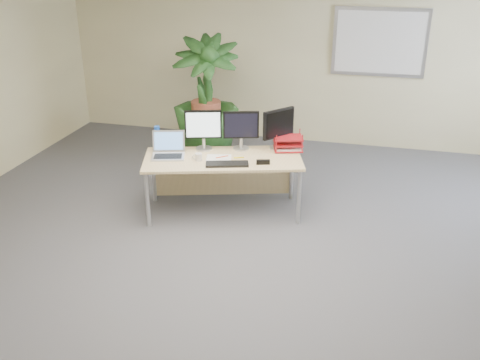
% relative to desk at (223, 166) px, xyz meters
% --- Properties ---
extents(floor, '(8.00, 8.00, 0.00)m').
position_rel_desk_xyz_m(floor, '(0.38, -1.45, -0.53)').
color(floor, '#48484D').
rests_on(floor, ground).
extents(back_wall, '(7.00, 0.04, 2.70)m').
position_rel_desk_xyz_m(back_wall, '(0.38, 2.55, 0.82)').
color(back_wall, '#BDB186').
rests_on(back_wall, floor).
extents(whiteboard, '(1.30, 0.04, 0.95)m').
position_rel_desk_xyz_m(whiteboard, '(1.58, 2.52, 1.02)').
color(whiteboard, '#A3A2A7').
rests_on(whiteboard, back_wall).
extents(desk, '(1.87, 1.19, 0.66)m').
position_rel_desk_xyz_m(desk, '(0.00, 0.00, 0.00)').
color(desk, tan).
rests_on(desk, floor).
extents(floor_plant, '(1.02, 1.02, 1.50)m').
position_rel_desk_xyz_m(floor_plant, '(-0.61, 1.31, 0.22)').
color(floor_plant, '#143715').
rests_on(floor_plant, floor).
extents(monitor_left, '(0.41, 0.19, 0.46)m').
position_rel_desk_xyz_m(monitor_left, '(-0.25, 0.10, 0.40)').
color(monitor_left, '#B0B1B5').
rests_on(monitor_left, desk).
extents(monitor_right, '(0.40, 0.18, 0.45)m').
position_rel_desk_xyz_m(monitor_right, '(0.16, 0.22, 0.39)').
color(monitor_right, '#B0B1B5').
rests_on(monitor_right, desk).
extents(monitor_dark, '(0.30, 0.35, 0.47)m').
position_rel_desk_xyz_m(monitor_dark, '(0.57, 0.33, 0.41)').
color(monitor_dark, '#B0B1B5').
rests_on(monitor_dark, desk).
extents(laptop, '(0.43, 0.40, 0.26)m').
position_rel_desk_xyz_m(laptop, '(-0.58, -0.17, 0.20)').
color(laptop, '#B8B9BD').
rests_on(laptop, desk).
extents(keyboard, '(0.48, 0.28, 0.03)m').
position_rel_desk_xyz_m(keyboard, '(0.13, -0.28, 0.15)').
color(keyboard, black).
rests_on(keyboard, desk).
extents(coffee_mug, '(0.11, 0.07, 0.08)m').
position_rel_desk_xyz_m(coffee_mug, '(-0.21, -0.23, 0.18)').
color(coffee_mug, beige).
rests_on(coffee_mug, desk).
extents(spiral_notebook, '(0.31, 0.26, 0.01)m').
position_rel_desk_xyz_m(spiral_notebook, '(-0.01, -0.12, 0.14)').
color(spiral_notebook, white).
rests_on(spiral_notebook, desk).
extents(orange_pen, '(0.12, 0.11, 0.01)m').
position_rel_desk_xyz_m(orange_pen, '(0.02, -0.10, 0.15)').
color(orange_pen, '#DA4418').
rests_on(orange_pen, spiral_notebook).
extents(yellow_highlighter, '(0.11, 0.06, 0.02)m').
position_rel_desk_xyz_m(yellow_highlighter, '(0.20, -0.06, 0.15)').
color(yellow_highlighter, yellow).
rests_on(yellow_highlighter, desk).
extents(water_bottle, '(0.07, 0.07, 0.28)m').
position_rel_desk_xyz_m(water_bottle, '(-0.77, -0.01, 0.27)').
color(water_bottle, silver).
rests_on(water_bottle, desk).
extents(letter_tray, '(0.38, 0.32, 0.15)m').
position_rel_desk_xyz_m(letter_tray, '(0.68, 0.32, 0.21)').
color(letter_tray, maroon).
rests_on(letter_tray, desk).
extents(stapler, '(0.15, 0.08, 0.05)m').
position_rel_desk_xyz_m(stapler, '(0.50, -0.16, 0.16)').
color(stapler, black).
rests_on(stapler, desk).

